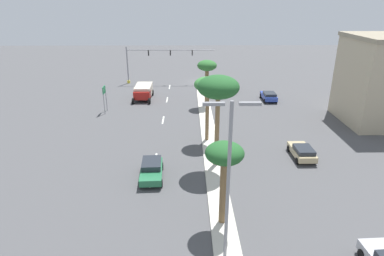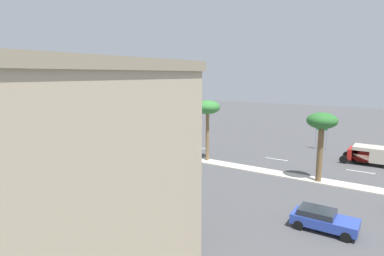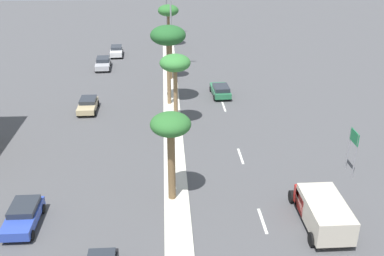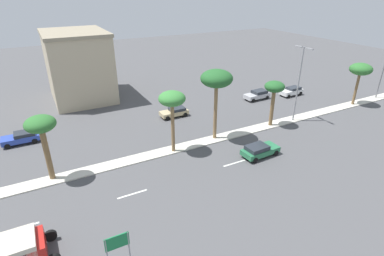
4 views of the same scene
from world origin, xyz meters
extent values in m
plane|color=#4C4C4F|center=(0.00, 28.99, 0.00)|extent=(160.00, 160.00, 0.00)
cube|color=beige|center=(0.00, 37.27, 0.06)|extent=(1.80, 74.54, 0.12)
cube|color=silver|center=(5.72, 11.93, 0.01)|extent=(0.20, 2.80, 0.01)
cube|color=silver|center=(5.72, 21.11, 0.01)|extent=(0.20, 2.80, 0.01)
cube|color=silver|center=(5.72, 32.49, 0.01)|extent=(0.20, 2.80, 0.01)
cube|color=silver|center=(5.72, 36.26, 0.01)|extent=(0.20, 2.80, 0.01)
cylinder|color=gray|center=(13.93, 17.10, 1.85)|extent=(0.10, 0.10, 3.70)
cylinder|color=gray|center=(13.93, 18.47, 1.85)|extent=(0.10, 0.10, 3.70)
cube|color=#19723F|center=(13.93, 17.78, 3.21)|extent=(0.08, 1.52, 0.97)
cube|color=tan|center=(-23.50, 22.00, 5.19)|extent=(12.03, 9.16, 10.39)
cube|color=gray|center=(-23.50, 22.00, 10.64)|extent=(12.33, 9.46, 0.50)
cylinder|color=brown|center=(-0.31, 14.94, 2.80)|extent=(0.53, 0.53, 5.37)
ellipsoid|color=#2D6B2D|center=(-0.31, 14.94, 5.98)|extent=(2.79, 2.79, 1.53)
cylinder|color=olive|center=(0.34, 27.76, 3.03)|extent=(0.40, 0.40, 5.82)
ellipsoid|color=#387F38|center=(0.34, 27.76, 6.45)|extent=(2.91, 2.91, 1.60)
cylinder|color=olive|center=(-0.22, 33.65, 3.59)|extent=(0.42, 0.42, 6.93)
ellipsoid|color=#235B28|center=(-0.22, 33.65, 7.70)|extent=(3.73, 3.73, 2.05)
cylinder|color=brown|center=(0.06, 42.35, 2.59)|extent=(0.49, 0.49, 4.95)
ellipsoid|color=#235B28|center=(0.06, 42.35, 5.52)|extent=(2.60, 2.60, 1.43)
cylinder|color=brown|center=(0.09, 59.32, 2.66)|extent=(0.41, 0.41, 5.07)
ellipsoid|color=#2D6B2D|center=(0.09, 59.32, 5.77)|extent=(3.31, 3.31, 1.82)
cylinder|color=gray|center=(0.29, 46.27, 5.21)|extent=(0.20, 0.20, 10.17)
cube|color=gray|center=(-0.61, 46.27, 10.14)|extent=(1.10, 0.24, 0.16)
cube|color=gray|center=(1.19, 46.27, 10.14)|extent=(1.10, 0.24, 0.16)
cylinder|color=slate|center=(-0.15, 65.59, 6.09)|extent=(0.20, 0.20, 11.94)
cube|color=slate|center=(-1.05, 65.59, 11.91)|extent=(1.10, 0.24, 0.16)
cube|color=slate|center=(0.75, 65.59, 11.91)|extent=(1.10, 0.24, 0.16)
cube|color=#B2B2B7|center=(-9.16, 47.42, 0.65)|extent=(2.09, 4.39, 0.66)
cube|color=#262B33|center=(-9.19, 47.95, 1.22)|extent=(1.81, 2.45, 0.48)
cylinder|color=black|center=(-8.19, 45.96, 0.32)|extent=(0.25, 0.65, 0.64)
cylinder|color=black|center=(-9.98, 45.87, 0.32)|extent=(0.25, 0.65, 0.64)
cylinder|color=black|center=(-8.35, 48.97, 0.32)|extent=(0.25, 0.65, 0.64)
cylinder|color=black|center=(-10.13, 48.88, 0.32)|extent=(0.25, 0.65, 0.64)
cube|color=#287047|center=(5.72, 35.95, 0.62)|extent=(2.08, 4.40, 0.60)
cube|color=#262B33|center=(5.74, 35.41, 1.15)|extent=(1.80, 2.45, 0.46)
cylinder|color=black|center=(4.75, 37.41, 0.32)|extent=(0.25, 0.65, 0.64)
cylinder|color=black|center=(6.54, 37.50, 0.32)|extent=(0.25, 0.65, 0.64)
cylinder|color=black|center=(4.90, 34.40, 0.32)|extent=(0.25, 0.65, 0.64)
cylinder|color=black|center=(6.68, 34.48, 0.32)|extent=(0.25, 0.65, 0.64)
cube|color=silver|center=(-7.93, 53.91, 0.66)|extent=(1.96, 4.19, 0.69)
cube|color=#262B33|center=(-7.95, 54.43, 1.21)|extent=(1.69, 2.34, 0.41)
cylinder|color=black|center=(-7.02, 52.52, 0.32)|extent=(0.25, 0.65, 0.64)
cylinder|color=black|center=(-8.68, 52.43, 0.32)|extent=(0.25, 0.65, 0.64)
cylinder|color=black|center=(-7.17, 55.39, 0.32)|extent=(0.25, 0.65, 0.64)
cylinder|color=black|center=(-8.83, 55.31, 0.32)|extent=(0.25, 0.65, 0.64)
cube|color=#2D47AD|center=(-10.17, 12.37, 0.64)|extent=(1.88, 4.12, 0.64)
cube|color=#262B33|center=(-10.17, 12.88, 1.16)|extent=(1.69, 2.27, 0.41)
cylinder|color=black|center=(-9.28, 10.92, 0.32)|extent=(0.22, 0.64, 0.64)
cylinder|color=black|center=(-11.06, 10.92, 0.32)|extent=(0.22, 0.64, 0.64)
cylinder|color=black|center=(-9.28, 13.81, 0.32)|extent=(0.22, 0.64, 0.64)
cylinder|color=black|center=(-11.06, 13.81, 0.32)|extent=(0.22, 0.64, 0.64)
cube|color=tan|center=(-8.94, 32.13, 0.61)|extent=(1.85, 4.03, 0.57)
cube|color=#262B33|center=(-8.94, 32.63, 1.09)|extent=(1.65, 2.22, 0.40)
cylinder|color=black|center=(-8.07, 30.73, 0.32)|extent=(0.23, 0.64, 0.64)
cylinder|color=black|center=(-9.79, 30.72, 0.32)|extent=(0.23, 0.64, 0.64)
cylinder|color=black|center=(-8.09, 33.54, 0.32)|extent=(0.23, 0.64, 0.64)
cylinder|color=black|center=(-9.81, 33.53, 0.32)|extent=(0.23, 0.64, 0.64)
cube|color=#B21E19|center=(9.47, 12.59, 1.07)|extent=(2.47, 2.25, 1.24)
cube|color=beige|center=(9.47, 10.83, 1.27)|extent=(2.47, 4.79, 1.64)
cylinder|color=black|center=(8.23, 14.04, 0.45)|extent=(0.28, 0.90, 0.90)
cylinder|color=black|center=(10.71, 14.04, 0.45)|extent=(0.28, 0.90, 0.90)
camera|label=1|loc=(2.47, 61.71, 15.02)|focal=30.80mm
camera|label=2|loc=(-31.62, 8.61, 10.23)|focal=30.05mm
camera|label=3|loc=(-0.54, -12.15, 18.20)|focal=41.37mm
camera|label=4|loc=(28.22, 15.38, 17.40)|focal=28.45mm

